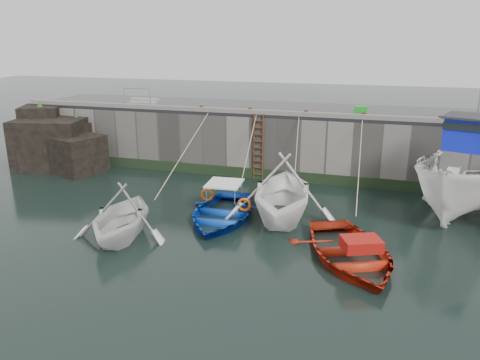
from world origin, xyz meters
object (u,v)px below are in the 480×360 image
(ladder, at_px, (258,147))
(boat_near_blacktrim, at_px, (282,217))
(bollard_a, at_px, (202,108))
(bollard_c, at_px, (306,113))
(bollard_d, at_px, (364,115))
(bollard_e, at_px, (441,119))
(boat_near_white, at_px, (122,236))
(bollard_b, at_px, (250,110))
(boat_far_white, at_px, (463,181))
(boat_near_blue, at_px, (221,218))
(boat_near_navy, at_px, (350,259))
(fish_crate, at_px, (360,109))

(ladder, bearing_deg, boat_near_blacktrim, -64.95)
(bollard_a, distance_m, bollard_c, 5.20)
(bollard_d, distance_m, bollard_e, 3.20)
(ladder, bearing_deg, bollard_c, 8.67)
(ladder, bearing_deg, boat_near_white, -108.82)
(bollard_b, relative_size, bollard_d, 1.00)
(bollard_b, bearing_deg, boat_far_white, -13.12)
(boat_near_white, bearing_deg, bollard_a, 81.03)
(boat_near_white, xyz_separation_m, boat_near_blue, (2.76, 2.62, 0.00))
(boat_near_navy, relative_size, bollard_b, 17.36)
(bollard_a, bearing_deg, boat_near_white, -88.33)
(boat_near_blue, xyz_separation_m, boat_far_white, (8.85, 3.62, 1.25))
(ladder, relative_size, bollard_b, 11.43)
(boat_near_blacktrim, xyz_separation_m, fish_crate, (2.36, 6.81, 3.32))
(fish_crate, bearing_deg, bollard_d, -87.01)
(ladder, xyz_separation_m, bollard_b, (-0.50, 0.34, 1.71))
(boat_near_white, distance_m, bollard_a, 9.04)
(boat_near_blacktrim, height_order, boat_far_white, boat_far_white)
(bollard_d, bearing_deg, bollard_e, 0.00)
(fish_crate, bearing_deg, bollard_e, -31.97)
(boat_near_blacktrim, relative_size, fish_crate, 8.82)
(boat_far_white, bearing_deg, fish_crate, 155.54)
(boat_near_blacktrim, height_order, boat_near_navy, boat_near_blacktrim)
(boat_near_blue, distance_m, bollard_e, 10.41)
(boat_near_navy, bearing_deg, boat_far_white, 32.08)
(boat_near_blue, height_order, boat_near_blacktrim, boat_near_blacktrim)
(boat_near_white, relative_size, bollard_d, 14.76)
(boat_near_blacktrim, relative_size, bollard_d, 19.02)
(ladder, bearing_deg, fish_crate, 24.73)
(bollard_d, bearing_deg, fish_crate, 97.84)
(bollard_c, xyz_separation_m, bollard_e, (5.80, 0.00, 0.00))
(ladder, xyz_separation_m, boat_near_blacktrim, (2.20, -4.71, -1.59))
(boat_far_white, bearing_deg, boat_near_blacktrim, -138.57)
(boat_near_blue, bearing_deg, bollard_a, 113.13)
(ladder, xyz_separation_m, fish_crate, (4.56, 2.10, 1.73))
(boat_near_white, bearing_deg, boat_near_blue, 32.90)
(boat_near_navy, xyz_separation_m, boat_far_white, (3.86, 5.70, 1.25))
(boat_far_white, height_order, bollard_a, boat_far_white)
(ladder, distance_m, fish_crate, 5.31)
(ladder, bearing_deg, bollard_b, 146.14)
(bollard_b, xyz_separation_m, bollard_c, (2.70, 0.00, 0.00))
(ladder, height_order, bollard_c, bollard_c)
(bollard_b, distance_m, bollard_e, 8.50)
(ladder, xyz_separation_m, bollard_e, (8.00, 0.34, 1.71))
(boat_near_navy, xyz_separation_m, bollard_e, (3.01, 7.88, 3.30))
(bollard_c, bearing_deg, boat_far_white, -18.15)
(bollard_a, bearing_deg, fish_crate, 13.14)
(boat_near_navy, distance_m, fish_crate, 10.20)
(boat_near_blacktrim, distance_m, bollard_b, 6.61)
(bollard_c, bearing_deg, bollard_b, 180.00)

